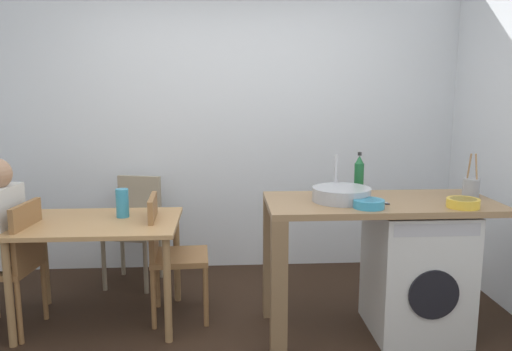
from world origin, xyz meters
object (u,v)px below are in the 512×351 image
object	(u,v)px
dining_table	(99,234)
colander	(463,202)
mixing_bowl	(369,203)
utensil_crock	(471,187)
chair_opposite	(169,250)
chair_spare_by_wall	(136,224)
vase	(123,203)
bottle_tall_green	(359,174)
washing_machine	(416,271)
chair_person_seat	(14,260)

from	to	relation	value
dining_table	colander	bearing A→B (deg)	-11.82
mixing_bowl	utensil_crock	bearing A→B (deg)	18.04
chair_opposite	mixing_bowl	bearing A→B (deg)	65.17
chair_spare_by_wall	colander	world-z (taller)	colander
vase	chair_spare_by_wall	bearing A→B (deg)	92.79
dining_table	colander	xyz separation A→B (m)	(2.35, -0.49, 0.31)
chair_spare_by_wall	colander	size ratio (longest dim) A/B	4.50
dining_table	bottle_tall_green	xyz separation A→B (m)	(1.82, -0.00, 0.41)
washing_machine	mixing_bowl	size ratio (longest dim) A/B	4.49
chair_spare_by_wall	washing_machine	world-z (taller)	chair_spare_by_wall
vase	chair_person_seat	bearing A→B (deg)	-163.35
dining_table	washing_machine	bearing A→B (deg)	-7.22
mixing_bowl	colander	distance (m)	0.59
utensil_crock	chair_person_seat	bearing A→B (deg)	177.88
chair_person_seat	utensil_crock	xyz separation A→B (m)	(3.08, -0.11, 0.48)
washing_machine	colander	world-z (taller)	colander
washing_machine	mixing_bowl	xyz separation A→B (m)	(-0.40, -0.20, 0.52)
chair_person_seat	washing_machine	xyz separation A→B (m)	(2.71, -0.17, -0.08)
washing_machine	utensil_crock	size ratio (longest dim) A/B	2.87
mixing_bowl	colander	bearing A→B (deg)	-1.95
dining_table	chair_spare_by_wall	xyz separation A→B (m)	(0.12, 0.77, -0.14)
washing_machine	dining_table	bearing A→B (deg)	172.78
dining_table	chair_opposite	xyz separation A→B (m)	(0.48, 0.05, -0.14)
utensil_crock	washing_machine	bearing A→B (deg)	-171.90
mixing_bowl	vase	bearing A→B (deg)	160.48
dining_table	washing_machine	xyz separation A→B (m)	(2.16, -0.27, -0.21)
mixing_bowl	vase	size ratio (longest dim) A/B	0.94
bottle_tall_green	mixing_bowl	distance (m)	0.48
colander	dining_table	bearing A→B (deg)	168.18
dining_table	chair_person_seat	xyz separation A→B (m)	(-0.55, -0.11, -0.14)
chair_opposite	bottle_tall_green	world-z (taller)	bottle_tall_green
chair_spare_by_wall	vase	world-z (taller)	vase
utensil_crock	vase	world-z (taller)	utensil_crock
chair_opposite	chair_spare_by_wall	distance (m)	0.81
colander	utensil_crock	bearing A→B (deg)	56.30
washing_machine	vase	xyz separation A→B (m)	(-2.01, 0.37, 0.41)
washing_machine	vase	distance (m)	2.09
dining_table	vase	distance (m)	0.27
chair_person_seat	mixing_bowl	bearing A→B (deg)	-92.66
bottle_tall_green	vase	size ratio (longest dim) A/B	1.40
utensil_crock	colander	size ratio (longest dim) A/B	1.50
chair_spare_by_wall	vase	size ratio (longest dim) A/B	4.41
chair_person_seat	chair_opposite	xyz separation A→B (m)	(1.02, 0.15, 0.00)
chair_spare_by_wall	bottle_tall_green	distance (m)	1.95
washing_machine	chair_person_seat	bearing A→B (deg)	176.49
dining_table	vase	world-z (taller)	vase
chair_opposite	washing_machine	distance (m)	1.72
dining_table	utensil_crock	world-z (taller)	utensil_crock
utensil_crock	colander	xyz separation A→B (m)	(-0.18, -0.27, -0.04)
washing_machine	utensil_crock	world-z (taller)	utensil_crock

